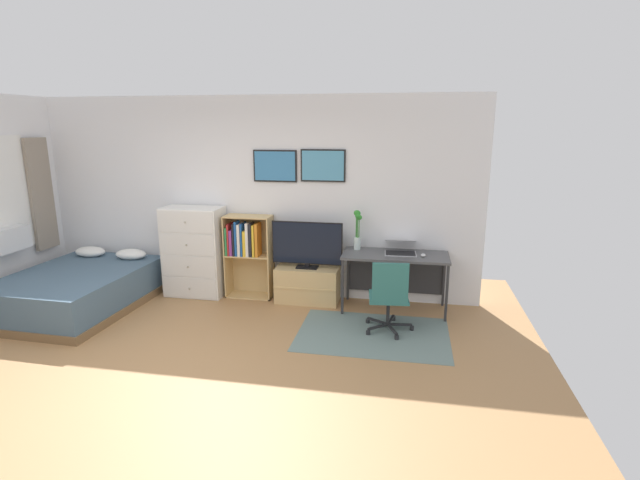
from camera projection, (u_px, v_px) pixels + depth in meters
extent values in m
plane|color=#A87A4C|center=(177.00, 376.00, 4.53)|extent=(7.20, 7.20, 0.00)
cube|color=white|center=(254.00, 198.00, 6.54)|extent=(6.12, 0.06, 2.70)
cube|color=black|center=(275.00, 166.00, 6.33)|extent=(0.59, 0.02, 0.42)
cube|color=teal|center=(275.00, 166.00, 6.32)|extent=(0.55, 0.01, 0.38)
cube|color=black|center=(323.00, 166.00, 6.22)|extent=(0.59, 0.02, 0.42)
cube|color=#4C93B7|center=(323.00, 166.00, 6.20)|extent=(0.55, 0.01, 0.38)
cube|color=gray|center=(41.00, 194.00, 6.65)|extent=(0.05, 0.40, 1.54)
cube|color=silver|center=(9.00, 239.00, 6.09)|extent=(0.20, 0.52, 0.30)
cube|color=slate|center=(373.00, 334.00, 5.44)|extent=(1.70, 1.20, 0.01)
cube|color=brown|center=(79.00, 305.00, 6.20)|extent=(1.53, 2.00, 0.10)
cube|color=#476075|center=(77.00, 287.00, 6.14)|extent=(1.49, 1.96, 0.39)
ellipsoid|color=white|center=(90.00, 252.00, 6.84)|extent=(0.45, 0.29, 0.14)
ellipsoid|color=white|center=(131.00, 254.00, 6.71)|extent=(0.45, 0.29, 0.14)
cube|color=white|center=(195.00, 252.00, 6.60)|extent=(0.80, 0.42, 1.23)
cube|color=silver|center=(190.00, 288.00, 6.50)|extent=(0.76, 0.01, 0.29)
sphere|color=#A59E8C|center=(189.00, 289.00, 6.48)|extent=(0.03, 0.03, 0.03)
cube|color=silver|center=(188.00, 267.00, 6.42)|extent=(0.76, 0.01, 0.29)
sphere|color=#A59E8C|center=(188.00, 267.00, 6.41)|extent=(0.03, 0.03, 0.03)
cube|color=silver|center=(187.00, 245.00, 6.35)|extent=(0.76, 0.01, 0.29)
sphere|color=#A59E8C|center=(186.00, 245.00, 6.34)|extent=(0.03, 0.03, 0.03)
cube|color=silver|center=(185.00, 222.00, 6.28)|extent=(0.76, 0.01, 0.29)
sphere|color=#A59E8C|center=(185.00, 222.00, 6.27)|extent=(0.03, 0.03, 0.03)
cube|color=tan|center=(228.00, 256.00, 6.58)|extent=(0.02, 0.30, 1.13)
cube|color=tan|center=(271.00, 258.00, 6.47)|extent=(0.02, 0.30, 1.13)
cube|color=tan|center=(251.00, 295.00, 6.66)|extent=(0.63, 0.30, 0.02)
cube|color=tan|center=(249.00, 255.00, 6.52)|extent=(0.60, 0.30, 0.02)
cube|color=tan|center=(248.00, 216.00, 6.40)|extent=(0.60, 0.30, 0.02)
cube|color=tan|center=(253.00, 254.00, 6.67)|extent=(0.63, 0.01, 1.13)
cube|color=#2D8C4C|center=(228.00, 241.00, 6.49)|extent=(0.02, 0.21, 0.38)
cube|color=red|center=(231.00, 239.00, 6.49)|extent=(0.02, 0.23, 0.43)
cube|color=#8C388C|center=(233.00, 242.00, 6.49)|extent=(0.04, 0.23, 0.35)
cube|color=black|center=(235.00, 239.00, 6.45)|extent=(0.02, 0.17, 0.44)
cube|color=#1E519E|center=(237.00, 238.00, 6.44)|extent=(0.03, 0.17, 0.47)
cube|color=white|center=(241.00, 239.00, 6.46)|extent=(0.04, 0.22, 0.43)
cube|color=#1E519E|center=(243.00, 239.00, 6.44)|extent=(0.02, 0.21, 0.44)
cube|color=gold|center=(247.00, 243.00, 6.46)|extent=(0.04, 0.22, 0.35)
cube|color=white|center=(249.00, 239.00, 6.42)|extent=(0.04, 0.20, 0.45)
cube|color=black|center=(252.00, 239.00, 6.41)|extent=(0.04, 0.19, 0.45)
cube|color=gold|center=(255.00, 240.00, 6.40)|extent=(0.03, 0.17, 0.43)
cube|color=orange|center=(258.00, 240.00, 6.40)|extent=(0.04, 0.19, 0.45)
cube|color=tan|center=(308.00, 284.00, 6.41)|extent=(0.83, 0.40, 0.48)
cube|color=tan|center=(304.00, 289.00, 6.21)|extent=(0.83, 0.01, 0.02)
cube|color=black|center=(307.00, 267.00, 6.33)|extent=(0.28, 0.16, 0.02)
cube|color=black|center=(307.00, 265.00, 6.32)|extent=(0.06, 0.04, 0.05)
cube|color=black|center=(307.00, 243.00, 6.25)|extent=(0.94, 0.02, 0.57)
cube|color=black|center=(307.00, 243.00, 6.24)|extent=(0.91, 0.01, 0.54)
cube|color=#4C4C4F|center=(395.00, 255.00, 5.99)|extent=(1.32, 0.59, 0.03)
cube|color=#2D2D30|center=(342.00, 287.00, 5.94)|extent=(0.03, 0.03, 0.71)
cube|color=#2D2D30|center=(447.00, 294.00, 5.71)|extent=(0.03, 0.03, 0.71)
cube|color=#2D2D30|center=(348.00, 274.00, 6.45)|extent=(0.03, 0.03, 0.71)
cube|color=#2D2D30|center=(444.00, 280.00, 6.22)|extent=(0.03, 0.03, 0.71)
cube|color=#2D2D30|center=(395.00, 274.00, 6.35)|extent=(1.26, 0.02, 0.50)
cylinder|color=#232326|center=(412.00, 328.00, 5.54)|extent=(0.05, 0.05, 0.05)
cube|color=#232326|center=(400.00, 325.00, 5.54)|extent=(0.28, 0.06, 0.02)
cylinder|color=#232326|center=(393.00, 319.00, 5.81)|extent=(0.05, 0.05, 0.05)
cube|color=#232326|center=(391.00, 320.00, 5.68)|extent=(0.09, 0.28, 0.02)
cylinder|color=#232326|center=(368.00, 321.00, 5.74)|extent=(0.05, 0.05, 0.05)
cube|color=#232326|center=(378.00, 321.00, 5.64)|extent=(0.26, 0.17, 0.02)
cylinder|color=#232326|center=(368.00, 333.00, 5.42)|extent=(0.05, 0.05, 0.05)
cube|color=#232326|center=(378.00, 327.00, 5.48)|extent=(0.23, 0.21, 0.02)
cylinder|color=#232326|center=(397.00, 338.00, 5.30)|extent=(0.05, 0.05, 0.05)
cube|color=#232326|center=(392.00, 329.00, 5.42)|extent=(0.14, 0.27, 0.02)
cylinder|color=#232326|center=(388.00, 311.00, 5.51)|extent=(0.04, 0.04, 0.30)
cube|color=#2D6B66|center=(389.00, 297.00, 5.48)|extent=(0.48, 0.48, 0.03)
cube|color=#2D6B66|center=(390.00, 283.00, 5.23)|extent=(0.40, 0.08, 0.45)
cube|color=#B7B7BC|center=(400.00, 254.00, 6.00)|extent=(0.40, 0.29, 0.01)
cube|color=black|center=(400.00, 253.00, 6.00)|extent=(0.38, 0.26, 0.00)
cube|color=#B7B7BC|center=(400.00, 241.00, 6.13)|extent=(0.40, 0.27, 0.07)
cube|color=#234C5B|center=(400.00, 241.00, 6.13)|extent=(0.38, 0.25, 0.06)
ellipsoid|color=silver|center=(423.00, 255.00, 5.89)|extent=(0.06, 0.10, 0.03)
cylinder|color=silver|center=(357.00, 243.00, 6.21)|extent=(0.09, 0.09, 0.16)
cylinder|color=#3D8438|center=(359.00, 232.00, 6.17)|extent=(0.01, 0.01, 0.38)
sphere|color=#308B2C|center=(359.00, 217.00, 6.13)|extent=(0.07, 0.07, 0.07)
cylinder|color=#3D8438|center=(358.00, 230.00, 6.18)|extent=(0.01, 0.01, 0.43)
sphere|color=#308B2C|center=(358.00, 213.00, 6.13)|extent=(0.07, 0.07, 0.07)
cylinder|color=#3D8438|center=(356.00, 229.00, 6.19)|extent=(0.01, 0.01, 0.43)
sphere|color=#308B2C|center=(356.00, 213.00, 6.14)|extent=(0.07, 0.07, 0.07)
cylinder|color=#3D8438|center=(357.00, 229.00, 6.17)|extent=(0.01, 0.01, 0.43)
sphere|color=#308B2C|center=(357.00, 213.00, 6.12)|extent=(0.07, 0.07, 0.07)
cylinder|color=#3D8438|center=(357.00, 231.00, 6.15)|extent=(0.01, 0.01, 0.40)
sphere|color=#308B2C|center=(358.00, 216.00, 6.11)|extent=(0.07, 0.07, 0.07)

